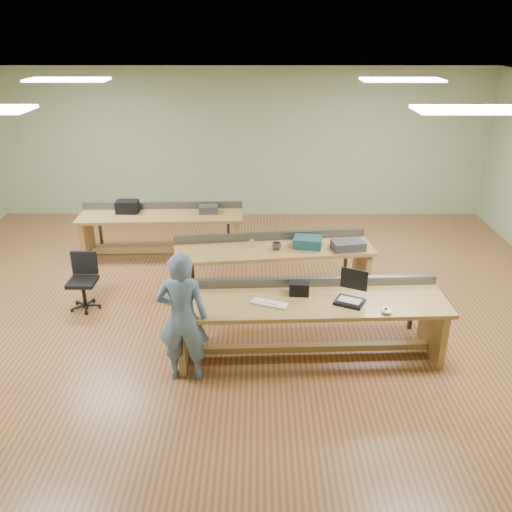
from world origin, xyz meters
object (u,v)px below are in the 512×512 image
object	(u,v)px
person	(183,318)
task_chair	(84,288)
drinks_can	(252,243)
workbench_front	(310,313)
workbench_mid	(273,259)
parts_bin_teal	(308,242)
workbench_back	(162,225)
laptop_base	(350,302)
camera_bag	(299,289)
parts_bin_grey	(348,245)
mug	(277,246)

from	to	relation	value
person	task_chair	xyz separation A→B (m)	(-1.63, 1.65, -0.48)
drinks_can	person	bearing A→B (deg)	-109.43
workbench_front	person	world-z (taller)	person
workbench_mid	parts_bin_teal	world-z (taller)	parts_bin_teal
workbench_back	laptop_base	size ratio (longest dim) A/B	8.70
workbench_front	task_chair	distance (m)	3.31
parts_bin_teal	camera_bag	bearing A→B (deg)	-98.60
parts_bin_grey	drinks_can	bearing A→B (deg)	176.78
workbench_back	camera_bag	bearing A→B (deg)	-56.24
parts_bin_teal	drinks_can	size ratio (longest dim) A/B	3.30
person	mug	world-z (taller)	person
parts_bin_teal	drinks_can	bearing A→B (deg)	-178.65
workbench_front	parts_bin_grey	xyz separation A→B (m)	(0.67, 1.53, 0.25)
person	laptop_base	size ratio (longest dim) A/B	4.81
person	mug	distance (m)	2.29
workbench_mid	workbench_back	size ratio (longest dim) A/B	1.05
workbench_front	person	xyz separation A→B (m)	(-1.45, -0.49, 0.21)
workbench_back	laptop_base	world-z (taller)	workbench_back
camera_bag	task_chair	xyz separation A→B (m)	(-2.96, 1.05, -0.54)
laptop_base	parts_bin_grey	world-z (taller)	parts_bin_grey
workbench_mid	camera_bag	world-z (taller)	camera_bag
person	parts_bin_teal	world-z (taller)	person
task_chair	workbench_back	bearing A→B (deg)	67.95
laptop_base	mug	size ratio (longest dim) A/B	2.40
laptop_base	mug	world-z (taller)	mug
camera_bag	parts_bin_teal	xyz separation A→B (m)	(0.23, 1.52, -0.01)
mug	workbench_back	bearing A→B (deg)	140.89
workbench_back	parts_bin_grey	xyz separation A→B (m)	(2.96, -1.55, 0.26)
camera_bag	mug	size ratio (longest dim) A/B	1.75
workbench_front	laptop_base	size ratio (longest dim) A/B	10.10
task_chair	parts_bin_teal	xyz separation A→B (m)	(3.18, 0.46, 0.53)
workbench_back	camera_bag	xyz separation A→B (m)	(2.15, -2.97, 0.28)
task_chair	drinks_can	xyz separation A→B (m)	(2.37, 0.44, 0.52)
workbench_back	parts_bin_teal	xyz separation A→B (m)	(2.38, -1.46, 0.27)
person	parts_bin_teal	size ratio (longest dim) A/B	3.84
camera_bag	laptop_base	bearing A→B (deg)	-15.49
laptop_base	camera_bag	xyz separation A→B (m)	(-0.57, 0.22, 0.06)
mug	parts_bin_grey	bearing A→B (deg)	0.71
workbench_back	mug	distance (m)	2.49
person	parts_bin_grey	distance (m)	2.93
camera_bag	parts_bin_grey	world-z (taller)	camera_bag
laptop_base	task_chair	distance (m)	3.78
parts_bin_teal	mug	world-z (taller)	parts_bin_teal
person	camera_bag	distance (m)	1.45
workbench_mid	task_chair	bearing A→B (deg)	-177.92
parts_bin_grey	mug	world-z (taller)	parts_bin_grey
drinks_can	workbench_mid	bearing A→B (deg)	0.45
parts_bin_teal	drinks_can	distance (m)	0.81
workbench_front	parts_bin_teal	bearing A→B (deg)	83.84
workbench_mid	mug	size ratio (longest dim) A/B	21.98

